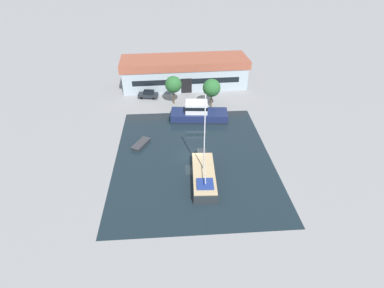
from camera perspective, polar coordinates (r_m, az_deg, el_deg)
name	(u,v)px	position (r m, az deg, el deg)	size (l,w,h in m)	color
ground_plane	(193,157)	(47.55, 0.20, -2.54)	(440.00, 440.00, 0.00)	gray
water_canal	(193,157)	(47.55, 0.20, -2.54)	(24.43, 30.86, 0.01)	black
warehouse_building	(185,72)	(72.37, -1.43, 13.58)	(29.56, 10.38, 6.65)	#99A8B2
quay_tree_near_building	(173,85)	(62.81, -3.57, 11.24)	(3.44, 3.44, 6.01)	brown
quay_tree_by_water	(212,88)	(61.29, 3.76, 10.62)	(3.61, 3.61, 6.06)	brown
parked_car	(148,94)	(67.32, -8.32, 9.34)	(4.49, 2.50, 1.67)	#1E2328
sailboat_moored	(204,175)	(42.82, 2.25, -5.91)	(3.64, 11.07, 12.97)	#23282D
motor_cruiser	(198,113)	(57.71, 1.22, 5.93)	(11.25, 5.07, 3.59)	#19234C
small_dinghy	(141,144)	(50.87, -9.70, -0.02)	(3.20, 4.24, 0.55)	#23282D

